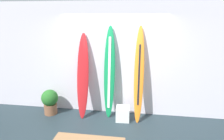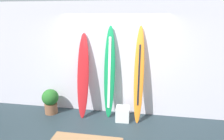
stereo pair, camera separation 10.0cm
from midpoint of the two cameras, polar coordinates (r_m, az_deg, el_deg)
name	(u,v)px [view 1 (the left image)]	position (r m, az deg, el deg)	size (l,w,h in m)	color
ground	(107,139)	(4.38, -2.26, -19.11)	(8.00, 8.00, 0.04)	#24333A
wall_back	(115,59)	(5.01, 0.29, 3.12)	(7.20, 0.20, 2.80)	silver
surfboard_crimson	(83,76)	(4.91, -8.91, -1.71)	(0.30, 0.51, 2.07)	red
surfboard_emerald	(109,73)	(4.80, -1.34, -0.84)	(0.29, 0.35, 2.24)	#138147
surfboard_sunset	(139,76)	(4.67, 7.11, -1.64)	(0.23, 0.50, 2.25)	orange
display_block_left	(123,114)	(4.93, 2.50, -12.37)	(0.33, 0.33, 0.33)	white
potted_plant	(50,101)	(5.40, -17.84, -8.40)	(0.42, 0.42, 0.65)	brown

